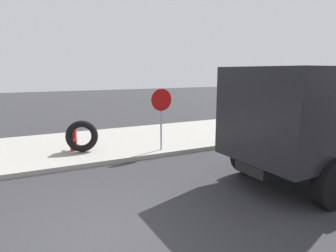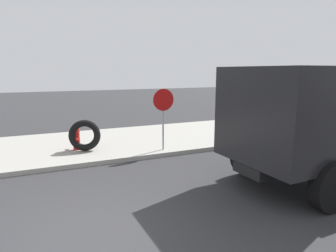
{
  "view_description": "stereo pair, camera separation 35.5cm",
  "coord_description": "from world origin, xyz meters",
  "views": [
    {
      "loc": [
        -1.01,
        -4.67,
        2.91
      ],
      "look_at": [
        2.73,
        2.83,
        1.32
      ],
      "focal_mm": 31.24,
      "sensor_mm": 36.0,
      "label": 1
    },
    {
      "loc": [
        -0.69,
        -4.82,
        2.91
      ],
      "look_at": [
        2.73,
        2.83,
        1.32
      ],
      "focal_mm": 31.24,
      "sensor_mm": 36.0,
      "label": 2
    }
  ],
  "objects": [
    {
      "name": "sidewalk_curb",
      "position": [
        0.0,
        6.5,
        0.07
      ],
      "size": [
        36.0,
        5.0,
        0.15
      ],
      "primitive_type": "cube",
      "color": "#99968E",
      "rests_on": "ground"
    },
    {
      "name": "fire_hydrant",
      "position": [
        0.45,
        5.65,
        0.6
      ],
      "size": [
        0.28,
        0.62,
        0.84
      ],
      "color": "red",
      "rests_on": "sidewalk_curb"
    },
    {
      "name": "loose_tire",
      "position": [
        0.71,
        5.39,
        0.7
      ],
      "size": [
        1.13,
        0.56,
        1.1
      ],
      "primitive_type": "torus",
      "rotation": [
        1.46,
        0.0,
        -0.21
      ],
      "color": "black",
      "rests_on": "sidewalk_curb"
    },
    {
      "name": "stop_sign",
      "position": [
        3.26,
        4.4,
        1.64
      ],
      "size": [
        0.76,
        0.08,
        2.15
      ],
      "color": "gray",
      "rests_on": "sidewalk_curb"
    },
    {
      "name": "ground_plane",
      "position": [
        0.0,
        0.0,
        0.0
      ],
      "size": [
        80.0,
        80.0,
        0.0
      ],
      "primitive_type": "plane",
      "color": "#2D2D30"
    }
  ]
}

